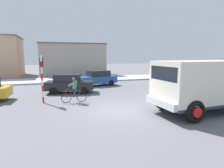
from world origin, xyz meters
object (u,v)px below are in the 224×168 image
at_px(car_white_mid, 98,78).
at_px(cyclist, 74,90).
at_px(truck_foreground, 201,83).
at_px(traffic_light_pole, 42,72).
at_px(car_red_near, 69,83).

bearing_deg(car_white_mid, cyclist, -115.95).
bearing_deg(cyclist, truck_foreground, -34.97).
distance_m(traffic_light_pole, car_white_mid, 8.24).
distance_m(truck_foreground, car_red_near, 10.42).
xyz_separation_m(cyclist, traffic_light_pole, (-2.02, 0.58, 1.20)).
bearing_deg(truck_foreground, cyclist, 145.03).
bearing_deg(car_red_near, cyclist, -90.29).
height_order(truck_foreground, car_white_mid, truck_foreground).
relative_size(cyclist, car_white_mid, 0.41).
distance_m(cyclist, car_white_mid, 7.51).
xyz_separation_m(traffic_light_pole, car_red_near, (2.04, 3.05, -1.25)).
xyz_separation_m(truck_foreground, traffic_light_pole, (-8.48, 5.10, 0.40)).
relative_size(truck_foreground, cyclist, 3.21).
distance_m(truck_foreground, traffic_light_pole, 9.90).
xyz_separation_m(truck_foreground, car_white_mid, (-3.18, 11.27, -0.85)).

